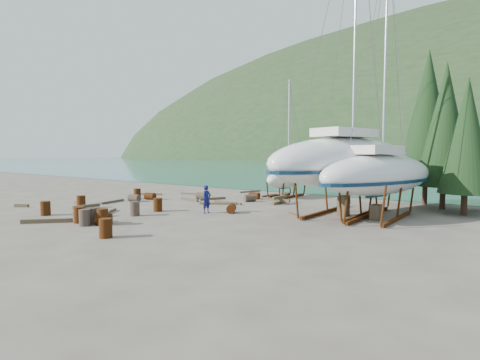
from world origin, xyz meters
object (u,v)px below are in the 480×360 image
Objects in this scene: large_sailboat_near at (348,162)px; small_sailboat_shore at (287,178)px; large_sailboat_far at (380,174)px; worker at (207,199)px.

large_sailboat_near is 2.01× the size of small_sailboat_shore.
small_sailboat_shore is (-9.97, 6.46, -0.92)m from large_sailboat_far.
large_sailboat_far is 8.90× the size of worker.
large_sailboat_near is at bearing -54.54° from worker.
worker is (-7.42, -4.88, -2.42)m from large_sailboat_near.
large_sailboat_far reaches higher than small_sailboat_shore.
worker is at bearing -131.17° from large_sailboat_near.
large_sailboat_near is 2.15m from large_sailboat_far.
small_sailboat_shore is 11.08m from worker.
large_sailboat_far is (2.01, -0.29, -0.70)m from large_sailboat_near.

